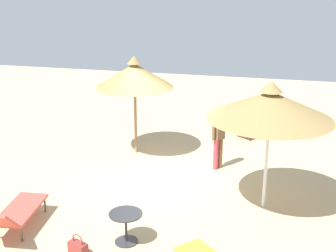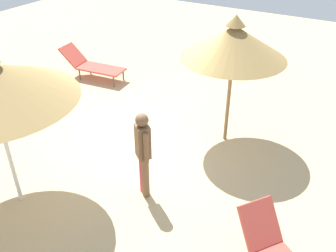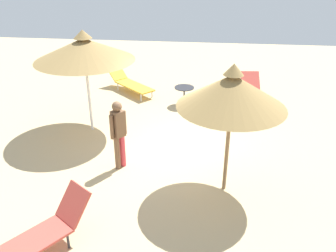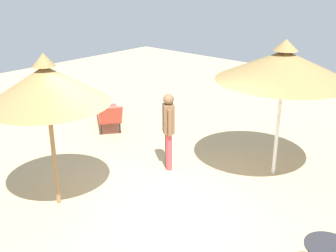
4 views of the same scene
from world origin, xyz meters
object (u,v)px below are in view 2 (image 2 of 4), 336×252
at_px(person_standing_near_left, 143,150).
at_px(side_table_round, 39,97).
at_px(parasol_umbrella_center, 234,42).
at_px(handbag, 45,90).
at_px(lounge_chair_far_left, 92,64).

relative_size(person_standing_near_left, side_table_round, 2.60).
relative_size(parasol_umbrella_center, side_table_round, 4.31).
xyz_separation_m(person_standing_near_left, side_table_round, (-3.93, 1.23, -0.53)).
bearing_deg(handbag, side_table_round, -49.70).
relative_size(lounge_chair_far_left, person_standing_near_left, 1.18).
xyz_separation_m(parasol_umbrella_center, side_table_round, (-4.51, -1.19, -1.83)).
distance_m(parasol_umbrella_center, person_standing_near_left, 2.81).
height_order(parasol_umbrella_center, handbag, parasol_umbrella_center).
distance_m(parasol_umbrella_center, lounge_chair_far_left, 5.16).
xyz_separation_m(parasol_umbrella_center, lounge_chair_far_left, (-4.71, 1.07, -1.81)).
bearing_deg(parasol_umbrella_center, lounge_chair_far_left, 167.25).
relative_size(parasol_umbrella_center, lounge_chair_far_left, 1.41).
distance_m(parasol_umbrella_center, side_table_round, 5.01).
height_order(person_standing_near_left, handbag, person_standing_near_left).
distance_m(person_standing_near_left, side_table_round, 4.15).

